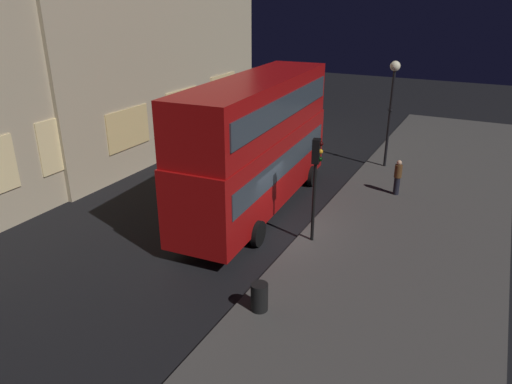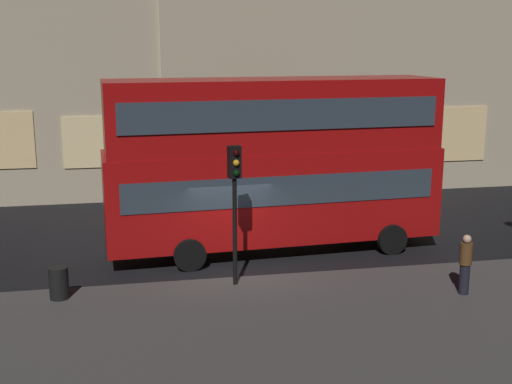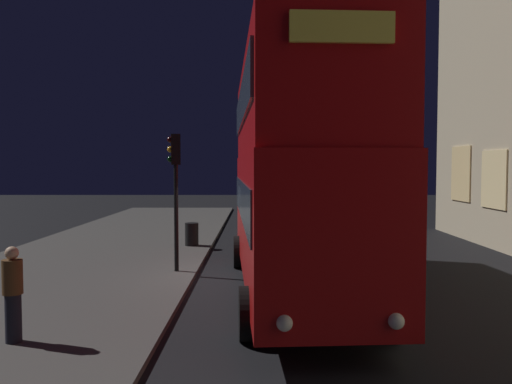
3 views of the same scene
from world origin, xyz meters
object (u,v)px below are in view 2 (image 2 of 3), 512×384
(double_decker_bus, at_px, (273,157))
(traffic_light_near_kerb, at_px, (235,186))
(pedestrian, at_px, (465,264))
(litter_bin, at_px, (59,283))

(double_decker_bus, height_order, traffic_light_near_kerb, double_decker_bus)
(traffic_light_near_kerb, height_order, pedestrian, traffic_light_near_kerb)
(pedestrian, relative_size, litter_bin, 1.92)
(litter_bin, bearing_deg, pedestrian, -9.05)
(double_decker_bus, distance_m, pedestrian, 6.76)
(double_decker_bus, distance_m, litter_bin, 7.60)
(traffic_light_near_kerb, bearing_deg, litter_bin, 171.29)
(double_decker_bus, bearing_deg, pedestrian, -54.00)
(pedestrian, bearing_deg, traffic_light_near_kerb, 109.35)
(double_decker_bus, xyz_separation_m, traffic_light_near_kerb, (-1.73, -3.16, -0.19))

